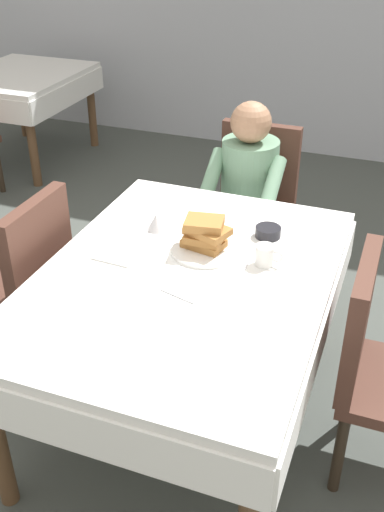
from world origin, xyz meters
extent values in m
plane|color=#474C47|center=(0.00, 0.00, 0.00)|extent=(14.00, 14.00, 0.00)
cube|color=white|center=(0.00, 0.00, 0.72)|extent=(1.10, 1.50, 0.04)
cube|color=white|center=(0.00, -0.76, 0.61)|extent=(1.10, 0.01, 0.18)
cube|color=white|center=(0.00, 0.76, 0.61)|extent=(1.10, 0.01, 0.18)
cube|color=white|center=(-0.56, 0.00, 0.61)|extent=(0.01, 1.50, 0.18)
cube|color=white|center=(0.56, 0.00, 0.61)|extent=(0.01, 1.50, 0.18)
cylinder|color=brown|center=(-0.47, 0.67, 0.35)|extent=(0.07, 0.07, 0.70)
cylinder|color=brown|center=(0.47, 0.67, 0.35)|extent=(0.07, 0.07, 0.70)
cube|color=#4C2D23|center=(-0.04, 1.07, 0.42)|extent=(0.44, 0.44, 0.05)
cube|color=#4C2D23|center=(-0.04, 1.27, 0.69)|extent=(0.44, 0.06, 0.48)
cylinder|color=#2D2319|center=(0.14, 0.89, 0.20)|extent=(0.04, 0.04, 0.40)
cylinder|color=#2D2319|center=(-0.22, 0.89, 0.20)|extent=(0.04, 0.04, 0.40)
cylinder|color=#2D2319|center=(0.14, 1.25, 0.20)|extent=(0.04, 0.04, 0.40)
cylinder|color=#2D2319|center=(-0.22, 1.25, 0.20)|extent=(0.04, 0.04, 0.40)
cylinder|color=gray|center=(-0.04, 1.05, 0.68)|extent=(0.30, 0.30, 0.46)
sphere|color=#A37556|center=(-0.04, 1.03, 1.02)|extent=(0.21, 0.21, 0.21)
cylinder|color=gray|center=(0.12, 0.91, 0.75)|extent=(0.08, 0.29, 0.23)
cylinder|color=gray|center=(-0.20, 0.91, 0.75)|extent=(0.08, 0.29, 0.23)
cylinder|color=#383D51|center=(0.04, 0.87, 0.23)|extent=(0.10, 0.10, 0.45)
cylinder|color=#383D51|center=(-0.12, 0.87, 0.23)|extent=(0.10, 0.10, 0.45)
cube|color=#4C2D23|center=(0.67, 0.00, 0.69)|extent=(0.06, 0.44, 0.48)
cylinder|color=#2D2319|center=(0.69, 0.18, 0.20)|extent=(0.04, 0.04, 0.40)
cylinder|color=#2D2319|center=(0.69, -0.18, 0.20)|extent=(0.04, 0.04, 0.40)
cube|color=#4C2D23|center=(-0.87, 0.00, 0.42)|extent=(0.44, 0.44, 0.05)
cube|color=#4C2D23|center=(-0.67, 0.00, 0.69)|extent=(0.06, 0.44, 0.48)
cylinder|color=#2D2319|center=(-1.05, 0.18, 0.20)|extent=(0.04, 0.04, 0.40)
cylinder|color=#2D2319|center=(-0.69, -0.18, 0.20)|extent=(0.04, 0.04, 0.40)
cylinder|color=#2D2319|center=(-0.69, 0.18, 0.20)|extent=(0.04, 0.04, 0.40)
cylinder|color=white|center=(0.02, 0.18, 0.75)|extent=(0.28, 0.28, 0.02)
cube|color=#A36B33|center=(0.01, 0.19, 0.77)|extent=(0.18, 0.14, 0.03)
cube|color=#A36B33|center=(0.01, 0.20, 0.80)|extent=(0.15, 0.14, 0.03)
cube|color=#A36B33|center=(0.02, 0.19, 0.83)|extent=(0.20, 0.17, 0.03)
cube|color=#A36B33|center=(0.01, 0.19, 0.87)|extent=(0.17, 0.15, 0.04)
cylinder|color=white|center=(0.27, 0.17, 0.78)|extent=(0.08, 0.08, 0.08)
torus|color=white|center=(0.32, 0.17, 0.79)|extent=(0.05, 0.01, 0.05)
cylinder|color=black|center=(0.23, 0.40, 0.76)|extent=(0.11, 0.11, 0.04)
cone|color=silver|center=(-0.25, 0.28, 0.78)|extent=(0.08, 0.08, 0.07)
cube|color=silver|center=(-0.17, 0.16, 0.74)|extent=(0.02, 0.18, 0.00)
cube|color=silver|center=(0.21, 0.16, 0.74)|extent=(0.02, 0.20, 0.00)
cube|color=silver|center=(0.03, -0.16, 0.74)|extent=(0.15, 0.05, 0.00)
cube|color=white|center=(-0.31, 0.02, 0.74)|extent=(0.18, 0.13, 0.01)
cube|color=white|center=(-2.35, 2.34, 0.72)|extent=(0.90, 1.10, 0.04)
cube|color=white|center=(-2.35, 2.90, 0.61)|extent=(0.90, 0.01, 0.18)
cube|color=white|center=(-1.90, 2.34, 0.61)|extent=(0.01, 1.10, 0.18)
cylinder|color=brown|center=(-1.98, 1.87, 0.35)|extent=(0.07, 0.07, 0.70)
cylinder|color=brown|center=(-2.72, 2.81, 0.35)|extent=(0.07, 0.07, 0.70)
cylinder|color=brown|center=(-1.98, 2.81, 0.35)|extent=(0.07, 0.07, 0.70)
camera|label=1|loc=(0.72, -1.85, 2.02)|focal=42.59mm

